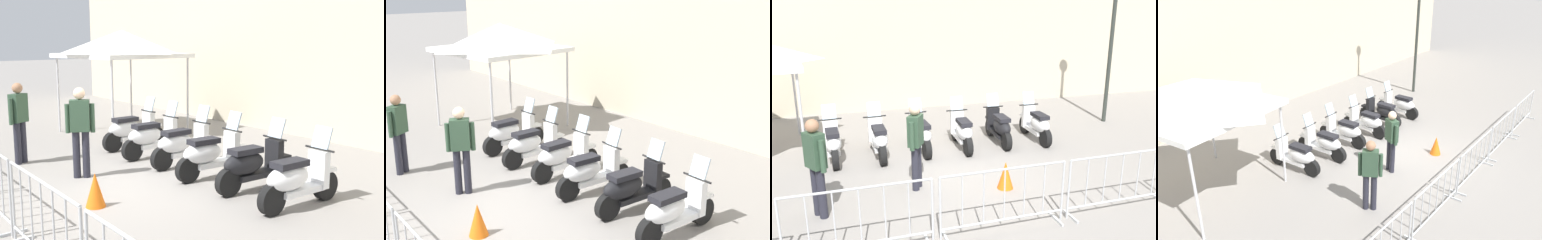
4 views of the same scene
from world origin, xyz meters
TOP-DOWN VIEW (x-y plane):
  - ground_plane at (0.00, 0.00)m, footprint 120.00×120.00m
  - motorcycle_0 at (-2.34, 2.14)m, footprint 0.56×1.73m
  - motorcycle_1 at (-1.31, 1.93)m, footprint 0.56×1.73m
  - motorcycle_2 at (-0.27, 1.87)m, footprint 0.56×1.73m
  - motorcycle_3 at (0.74, 1.64)m, footprint 0.65×1.72m
  - motorcycle_4 at (1.78, 1.57)m, footprint 0.66×1.72m
  - motorcycle_5 at (2.81, 1.35)m, footprint 0.64×1.72m
  - officer_near_row_end at (-1.04, -0.07)m, footprint 0.39×0.46m
  - officer_mid_plaza at (-2.89, -0.40)m, footprint 0.35×0.51m
  - canopy_tent at (-4.25, 3.35)m, footprint 2.91×2.91m
  - traffic_cone at (0.54, -0.82)m, footprint 0.32×0.32m

SIDE VIEW (x-z plane):
  - ground_plane at x=0.00m, z-range 0.00..0.00m
  - traffic_cone at x=0.54m, z-range 0.00..0.55m
  - motorcycle_0 at x=-2.34m, z-range -0.16..1.07m
  - motorcycle_1 at x=-1.31m, z-range -0.16..1.07m
  - motorcycle_2 at x=-0.27m, z-range -0.16..1.07m
  - motorcycle_3 at x=0.74m, z-range -0.16..1.07m
  - motorcycle_4 at x=1.78m, z-range -0.16..1.07m
  - motorcycle_5 at x=2.81m, z-range -0.16..1.07m
  - officer_near_row_end at x=-1.04m, z-range 0.12..1.85m
  - officer_mid_plaza at x=-2.89m, z-range 0.12..1.85m
  - canopy_tent at x=-4.25m, z-range 1.06..3.97m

